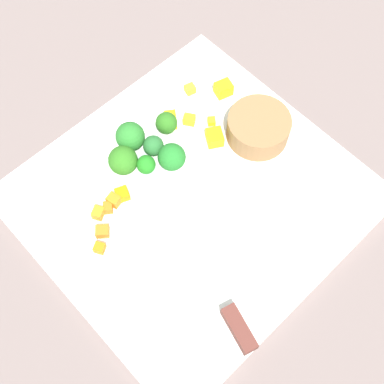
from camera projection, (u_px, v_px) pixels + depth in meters
ground_plane at (192, 199)px, 0.69m from camera, size 4.00×4.00×0.00m
cutting_board at (192, 197)px, 0.69m from camera, size 0.41×0.39×0.01m
prep_bowl at (258, 128)px, 0.71m from camera, size 0.09×0.09×0.04m
chef_knife at (208, 275)px, 0.63m from camera, size 0.10×0.30×0.02m
carrot_dice_0 at (114, 200)px, 0.67m from camera, size 0.02×0.02×0.02m
carrot_dice_1 at (102, 231)px, 0.65m from camera, size 0.02×0.02×0.01m
carrot_dice_2 at (122, 194)px, 0.67m from camera, size 0.02×0.02×0.01m
carrot_dice_3 at (98, 213)px, 0.66m from camera, size 0.02×0.02×0.01m
carrot_dice_4 at (108, 208)px, 0.67m from camera, size 0.02×0.02×0.01m
carrot_dice_5 at (100, 248)px, 0.64m from camera, size 0.02×0.02×0.01m
pepper_dice_0 at (215, 137)px, 0.71m from camera, size 0.03×0.03×0.02m
pepper_dice_1 at (171, 120)px, 0.72m from camera, size 0.03×0.03×0.02m
pepper_dice_2 at (223, 89)px, 0.75m from camera, size 0.03×0.03×0.02m
pepper_dice_3 at (190, 89)px, 0.75m from camera, size 0.02×0.02×0.01m
pepper_dice_4 at (189, 120)px, 0.73m from camera, size 0.02×0.02×0.01m
pepper_dice_5 at (212, 121)px, 0.73m from camera, size 0.02×0.02×0.01m
broccoli_floret_0 at (146, 165)px, 0.68m from camera, size 0.03×0.03×0.03m
broccoli_floret_1 at (130, 137)px, 0.70m from camera, size 0.04×0.04×0.04m
broccoli_floret_2 at (166, 123)px, 0.71m from camera, size 0.03×0.03×0.03m
broccoli_floret_3 at (123, 161)px, 0.68m from camera, size 0.04×0.04×0.04m
broccoli_floret_4 at (172, 157)px, 0.68m from camera, size 0.04×0.04×0.04m
broccoli_floret_5 at (153, 146)px, 0.69m from camera, size 0.03×0.03×0.03m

